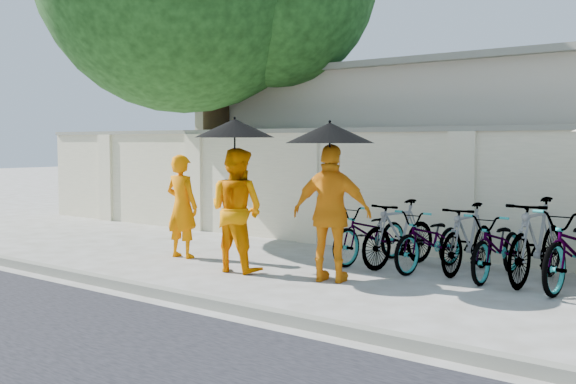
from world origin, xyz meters
The scene contains 16 objects.
ground centered at (0.00, 0.00, 0.00)m, with size 80.00×80.00×0.00m, color #B7B6B3.
kerb centered at (0.00, -1.70, 0.06)m, with size 40.00×0.16×0.12m, color gray.
compound_wall centered at (1.00, 3.20, 1.00)m, with size 20.00×0.30×2.00m, color #F0E6C0.
building_behind centered at (2.00, 7.00, 1.60)m, with size 14.00×6.00×3.20m, color beige.
monk_left centered at (-1.54, 0.47, 0.82)m, with size 0.60×0.39×1.63m, color orange.
monk_center centered at (-0.04, 0.15, 0.87)m, with size 0.85×0.66×1.75m, color #FF8B00.
parasol_center centered at (0.01, 0.07, 2.03)m, with size 1.12×1.12×1.16m.
monk_right centered at (1.46, 0.38, 0.90)m, with size 1.06×0.44×1.81m, color orange.
parasol_right centered at (1.48, 0.30, 1.95)m, with size 1.16×1.16×1.06m.
bike_0 centered at (1.05, 1.95, 0.45)m, with size 0.60×1.71×0.90m, color slate.
bike_1 centered at (1.56, 1.92, 0.49)m, with size 0.46×1.64×0.99m, color slate.
bike_2 centered at (2.06, 1.93, 0.44)m, with size 0.59×1.69×0.89m, color slate.
bike_3 centered at (2.57, 2.10, 0.49)m, with size 0.46×1.63×0.98m, color slate.
bike_4 centered at (3.07, 1.94, 0.45)m, with size 0.60×1.71×0.90m, color slate.
bike_5 centered at (3.58, 1.97, 0.56)m, with size 0.52×1.85×1.11m, color slate.
bike_6 centered at (4.08, 1.92, 0.51)m, with size 0.68×1.94×1.02m, color slate.
Camera 1 is at (7.00, -7.22, 1.84)m, focal length 45.00 mm.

